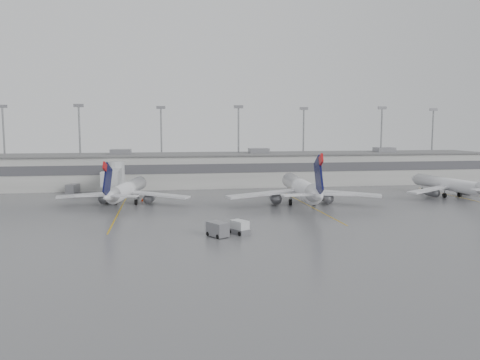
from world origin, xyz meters
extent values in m
plane|color=#57575A|center=(0.00, 0.00, 0.00)|extent=(260.00, 260.00, 0.00)
cube|color=#9B9A96|center=(0.00, 58.00, 4.00)|extent=(150.00, 16.00, 8.00)
cube|color=#47474C|center=(0.00, 49.95, 5.00)|extent=(150.00, 0.15, 2.20)
cube|color=#606060|center=(0.00, 58.00, 8.05)|extent=(152.00, 17.00, 0.30)
cube|color=slate|center=(50.00, 58.00, 8.80)|extent=(5.00, 4.00, 1.30)
cylinder|color=gray|center=(-50.00, 67.50, 10.00)|extent=(0.44, 0.44, 20.00)
cube|color=slate|center=(-50.00, 67.50, 20.20)|extent=(2.40, 0.50, 0.80)
cylinder|color=gray|center=(-30.00, 60.00, 10.00)|extent=(0.44, 0.44, 20.00)
cube|color=slate|center=(-30.00, 60.00, 20.20)|extent=(2.40, 0.50, 0.80)
cylinder|color=gray|center=(-10.00, 67.50, 10.00)|extent=(0.44, 0.44, 20.00)
cube|color=slate|center=(-10.00, 67.50, 20.20)|extent=(2.40, 0.50, 0.80)
cylinder|color=gray|center=(10.00, 60.00, 10.00)|extent=(0.44, 0.44, 20.00)
cube|color=slate|center=(10.00, 60.00, 20.20)|extent=(2.40, 0.50, 0.80)
cylinder|color=gray|center=(30.00, 67.50, 10.00)|extent=(0.44, 0.44, 20.00)
cube|color=slate|center=(30.00, 67.50, 20.20)|extent=(2.40, 0.50, 0.80)
cylinder|color=gray|center=(50.00, 60.00, 10.00)|extent=(0.44, 0.44, 20.00)
cube|color=slate|center=(50.00, 60.00, 20.20)|extent=(2.40, 0.50, 0.80)
cylinder|color=gray|center=(70.00, 67.50, 10.00)|extent=(0.44, 0.44, 20.00)
cube|color=slate|center=(70.00, 67.50, 20.20)|extent=(2.40, 0.50, 0.80)
cylinder|color=#AAADAF|center=(-20.50, 50.00, 3.50)|extent=(4.00, 4.00, 7.00)
cube|color=#AAADAF|center=(-20.50, 43.50, 4.30)|extent=(2.80, 13.00, 2.60)
cube|color=#AAADAF|center=(-20.50, 36.00, 4.30)|extent=(3.40, 2.40, 3.00)
cylinder|color=gray|center=(-20.50, 36.00, 1.40)|extent=(0.70, 0.70, 2.80)
cube|color=black|center=(-20.50, 36.00, 0.35)|extent=(2.20, 1.20, 0.70)
cube|color=#C4940B|center=(-17.50, 24.00, 0.01)|extent=(0.25, 40.00, 0.01)
cube|color=#C4940B|center=(17.50, 24.00, 0.01)|extent=(0.25, 40.00, 0.01)
cube|color=#C4940B|center=(52.50, 24.00, 0.01)|extent=(0.25, 40.00, 0.01)
cylinder|color=silver|center=(-16.56, 31.53, 2.81)|extent=(6.51, 20.78, 2.81)
cone|color=silver|center=(-14.45, 42.95, 2.81)|extent=(3.24, 3.09, 2.81)
cone|color=silver|center=(-18.83, 19.27, 3.19)|extent=(3.62, 5.12, 2.81)
cube|color=silver|center=(-23.49, 30.14, 2.06)|extent=(12.39, 4.01, 0.33)
cube|color=silver|center=(-10.59, 27.75, 2.06)|extent=(11.87, 7.95, 0.33)
cube|color=black|center=(-18.92, 18.81, 5.90)|extent=(1.24, 5.24, 6.13)
cube|color=#A70C10|center=(-19.14, 17.62, 8.34)|extent=(0.62, 1.91, 1.78)
cylinder|color=black|center=(-15.03, 39.82, 0.42)|extent=(0.48, 0.89, 0.84)
cylinder|color=black|center=(-18.84, 30.04, 0.52)|extent=(0.60, 1.09, 1.03)
cylinder|color=black|center=(-14.97, 29.33, 0.52)|extent=(0.60, 1.09, 1.03)
cylinder|color=silver|center=(16.59, 25.70, 3.26)|extent=(5.53, 24.09, 3.26)
cone|color=silver|center=(17.88, 39.10, 3.26)|extent=(3.53, 3.34, 3.26)
cone|color=silver|center=(15.21, 11.32, 3.69)|extent=(3.76, 5.71, 3.26)
cube|color=silver|center=(8.74, 23.40, 2.39)|extent=(14.39, 5.81, 0.38)
cube|color=silver|center=(23.87, 21.94, 2.39)|extent=(14.07, 8.21, 0.38)
cube|color=black|center=(15.16, 10.78, 6.84)|extent=(0.91, 6.12, 7.10)
cube|color=#A70C10|center=(15.03, 9.38, 9.66)|extent=(0.53, 2.22, 2.06)
cylinder|color=black|center=(17.53, 35.42, 0.49)|extent=(0.47, 1.01, 0.98)
cylinder|color=black|center=(14.12, 23.75, 0.60)|extent=(0.60, 1.24, 1.19)
cylinder|color=black|center=(18.66, 23.32, 0.60)|extent=(0.60, 1.24, 1.19)
cylinder|color=silver|center=(50.66, 29.96, 2.67)|extent=(4.72, 19.76, 2.67)
cone|color=silver|center=(49.49, 40.94, 2.67)|extent=(2.92, 2.76, 2.67)
cube|color=silver|center=(44.72, 26.83, 1.96)|extent=(11.52, 6.83, 0.31)
cube|color=silver|center=(57.12, 28.14, 1.96)|extent=(11.80, 4.66, 0.31)
cylinder|color=black|center=(49.81, 37.93, 0.40)|extent=(0.39, 0.83, 0.80)
cylinder|color=black|center=(48.98, 27.99, 0.49)|extent=(0.50, 1.02, 0.98)
cylinder|color=black|center=(52.70, 28.39, 0.49)|extent=(0.50, 1.02, 0.98)
cube|color=silver|center=(0.60, 1.40, 0.94)|extent=(2.62, 2.95, 1.87)
cube|color=slate|center=(0.60, 1.40, 0.36)|extent=(3.01, 3.41, 0.73)
cylinder|color=black|center=(-0.65, 1.86, 0.29)|extent=(0.49, 0.62, 0.58)
cylinder|color=black|center=(0.79, 2.72, 0.29)|extent=(0.49, 0.62, 0.58)
cylinder|color=black|center=(0.42, 0.07, 0.29)|extent=(0.49, 0.62, 0.58)
cylinder|color=black|center=(1.85, 0.93, 0.29)|extent=(0.49, 0.62, 0.58)
cube|color=slate|center=(-2.60, 0.20, 1.04)|extent=(3.09, 3.55, 1.87)
cylinder|color=black|center=(-3.82, 0.75, 0.31)|extent=(0.52, 0.65, 0.62)
cylinder|color=black|center=(-1.37, -0.36, 0.31)|extent=(0.52, 0.65, 0.62)
cube|color=silver|center=(-20.97, 36.37, 0.79)|extent=(2.30, 1.59, 1.58)
cube|color=silver|center=(22.83, 37.50, 0.92)|extent=(3.00, 2.43, 1.85)
cube|color=slate|center=(-30.02, 48.39, 1.01)|extent=(2.85, 3.67, 2.02)
cone|color=#F93105|center=(-13.97, 33.53, 0.35)|extent=(0.44, 0.44, 0.71)
cone|color=#F93105|center=(14.14, 33.88, 0.37)|extent=(0.46, 0.46, 0.74)
cone|color=#F93105|center=(49.71, 32.75, 0.33)|extent=(0.41, 0.41, 0.66)
camera|label=1|loc=(-9.75, -61.45, 14.55)|focal=35.00mm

